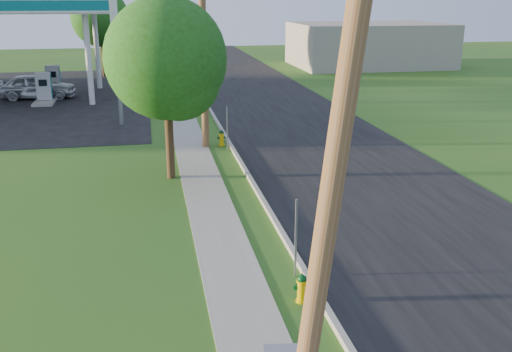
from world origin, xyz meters
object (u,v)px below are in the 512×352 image
Objects in this scene: utility_pole_near at (339,136)px; price_pylon at (114,18)px; tree_verge at (169,64)px; hydrant_far at (205,105)px; utility_pole_far at (178,20)px; car_silver at (37,86)px; utility_pole_mid at (203,34)px; hydrant_mid at (221,138)px; fuel_pump_se at (54,82)px; fuel_pump_ne at (44,91)px; tree_lot at (101,20)px; hydrant_near at (302,288)px.

price_pylon is (-3.90, 23.50, 0.63)m from utility_pole_near.
hydrant_far is (2.43, 12.51, -3.87)m from tree_verge.
utility_pole_far is 1.95× the size of car_silver.
car_silver is at bearing 123.49° from utility_pole_mid.
price_pylon reaches higher than tree_verge.
hydrant_mid is at bearing 87.70° from utility_pole_near.
tree_verge is (-1.65, -22.35, -0.56)m from utility_pole_far.
utility_pole_near is 1.00× the size of utility_pole_far.
tree_verge is (-1.65, -4.35, -0.71)m from utility_pole_mid.
price_pylon is (5.00, -11.50, 4.71)m from fuel_pump_se.
fuel_pump_se is 22.82m from tree_verge.
fuel_pump_ne and fuel_pump_se have the same top height.
utility_pole_far reaches higher than price_pylon.
tree_lot reaches higher than hydrant_mid.
utility_pole_far reaches higher than hydrant_far.
utility_pole_mid is at bearing 90.00° from utility_pole_near.
hydrant_near is at bearing -76.36° from tree_verge.
tree_verge is 29.50m from tree_lot.
utility_pole_mid is 25.53m from tree_lot.
hydrant_far is at bearing 79.00° from tree_verge.
tree_lot is (-5.87, 42.85, -0.21)m from utility_pole_near.
utility_pole_far reaches higher than utility_pole_near.
hydrant_mid is at bearing -49.45° from price_pylon.
price_pylon reaches higher than fuel_pump_se.
hydrant_mid is (4.63, -5.41, -5.06)m from price_pylon.
fuel_pump_se is 32.45m from hydrant_near.
car_silver is (-10.40, 6.37, 0.46)m from hydrant_far.
utility_pole_near is 1.95× the size of car_silver.
utility_pole_mid is 17.91m from car_silver.
hydrant_mid is (0.73, 18.09, -4.43)m from utility_pole_near.
utility_pole_near is 1.33× the size of tree_lot.
utility_pole_far is at bearing 29.33° from fuel_pump_ne.
fuel_pump_se is at bearing 137.61° from hydrant_far.
tree_lot reaches higher than price_pylon.
utility_pole_far is 12.54× the size of hydrant_mid.
utility_pole_far is (-0.00, 36.00, 0.00)m from utility_pole_near.
utility_pole_mid is 1.03× the size of utility_pole_far.
car_silver is at bearing 122.33° from price_pylon.
hydrant_near is at bearing -88.76° from utility_pole_far.
tree_verge is at bearing -77.13° from price_pylon.
utility_pole_mid is 12.85× the size of hydrant_far.
fuel_pump_ne is 4.61× the size of hydrant_near.
fuel_pump_ne is at bearing -90.00° from fuel_pump_se.
hydrant_far is at bearing -85.45° from utility_pole_far.
hydrant_far is (0.09, 22.16, 0.03)m from hydrant_near.
tree_lot is at bearing 130.60° from utility_pole_far.
price_pylon is 8.73m from hydrant_mid.
tree_lot is 25.96m from hydrant_mid.
hydrant_near is (9.59, -30.99, -0.38)m from fuel_pump_se.
utility_pole_far is 10.99m from fuel_pump_ne.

